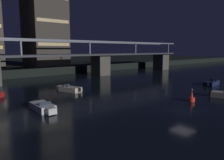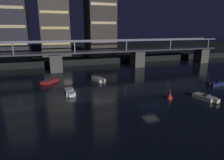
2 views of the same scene
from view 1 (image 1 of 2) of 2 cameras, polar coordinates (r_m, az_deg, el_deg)
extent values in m
plane|color=black|center=(26.64, 18.70, -7.80)|extent=(400.00, 400.00, 0.00)
cube|color=black|center=(98.06, -27.30, 3.77)|extent=(240.00, 80.00, 2.20)
cube|color=#4C4944|center=(59.62, -3.12, 4.00)|extent=(3.60, 4.40, 5.55)
cube|color=#4C4944|center=(79.47, 13.04, 4.86)|extent=(3.60, 4.40, 5.55)
cube|color=#33333D|center=(52.27, -15.40, 6.42)|extent=(89.09, 6.40, 0.45)
cube|color=slate|center=(49.69, -14.11, 10.34)|extent=(89.09, 0.36, 0.36)
cube|color=slate|center=(54.93, -16.84, 10.02)|extent=(89.09, 0.36, 0.36)
cube|color=slate|center=(46.54, -23.33, 8.11)|extent=(0.30, 0.30, 3.20)
cube|color=slate|center=(53.87, -6.02, 8.66)|extent=(0.30, 0.30, 3.20)
cube|color=slate|center=(64.73, 6.35, 8.57)|extent=(0.30, 0.30, 3.20)
cube|color=slate|center=(77.65, 14.89, 8.28)|extent=(0.30, 0.30, 3.20)
cube|color=#38332D|center=(68.62, -17.88, 17.11)|extent=(10.19, 12.15, 32.00)
cube|color=beige|center=(62.16, -15.29, 9.27)|extent=(9.38, 0.10, 0.90)
cube|color=beige|center=(62.63, -15.52, 15.13)|extent=(9.38, 0.10, 0.90)
cube|color=black|center=(36.33, 25.01, -3.11)|extent=(0.43, 0.43, 0.60)
cube|color=#19234C|center=(47.32, 25.20, -0.77)|extent=(4.03, 2.08, 0.80)
cube|color=#19234C|center=(49.56, 26.18, -0.40)|extent=(0.97, 1.05, 0.70)
cube|color=#283342|center=(48.03, 25.60, 0.03)|extent=(0.20, 1.35, 0.36)
cube|color=#262628|center=(47.81, 25.49, -0.07)|extent=(0.44, 0.59, 0.24)
cube|color=black|center=(45.31, 24.26, -0.95)|extent=(0.39, 0.39, 0.60)
sphere|color=#33D84C|center=(49.74, 26.31, 0.12)|extent=(0.12, 0.12, 0.12)
cube|color=black|center=(37.05, -28.01, -3.09)|extent=(0.51, 0.51, 0.60)
cube|color=silver|center=(26.63, -18.25, -6.89)|extent=(1.82, 3.92, 0.80)
cube|color=silver|center=(24.48, -16.08, -7.99)|extent=(0.99, 0.90, 0.70)
cube|color=#283342|center=(25.73, -17.58, -6.05)|extent=(1.35, 0.11, 0.36)
cube|color=#262628|center=(25.97, -17.80, -6.07)|extent=(0.56, 0.40, 0.24)
cube|color=black|center=(28.56, -19.93, -5.75)|extent=(0.36, 0.36, 0.60)
sphere|color=#33D84C|center=(24.15, -15.87, -7.15)|extent=(0.12, 0.12, 0.12)
cube|color=beige|center=(37.10, -11.20, -2.42)|extent=(2.83, 4.26, 0.80)
cube|color=beige|center=(38.79, -13.75, -1.96)|extent=(1.20, 1.14, 0.70)
cube|color=#283342|center=(37.60, -12.16, -1.41)|extent=(1.32, 0.48, 0.36)
cube|color=#262628|center=(37.43, -11.88, -1.54)|extent=(0.65, 0.54, 0.24)
cube|color=black|center=(35.63, -8.73, -2.63)|extent=(0.45, 0.45, 0.60)
sphere|color=red|center=(38.90, -14.02, -1.30)|extent=(0.12, 0.12, 0.12)
cylinder|color=red|center=(31.46, 20.64, -4.89)|extent=(0.90, 0.90, 0.60)
cone|color=red|center=(31.30, 20.71, -3.47)|extent=(0.36, 0.36, 1.00)
sphere|color=#F2EAB2|center=(31.19, 20.77, -2.42)|extent=(0.16, 0.16, 0.16)
camera|label=2|loc=(17.16, 122.73, 14.99)|focal=31.79mm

